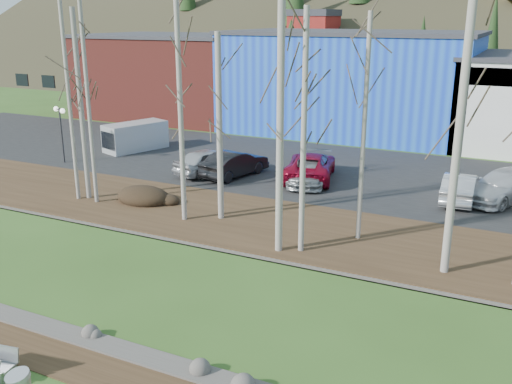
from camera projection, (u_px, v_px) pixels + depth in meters
The scene contains 25 objects.
near_bank_rocks at pixel (177, 368), 16.04m from camera, with size 80.00×0.80×0.50m, color #47423D, non-canonical shape.
river at pixel (244, 305), 19.57m from camera, with size 80.00×8.00×0.90m, color black, non-canonical shape.
far_bank_rocks at pixel (290, 261), 23.09m from camera, with size 80.00×0.80×0.46m, color #47423D, non-canonical shape.
far_bank at pixel (317, 233), 25.82m from camera, with size 80.00×7.00×0.15m, color #382616.
parking_lot at pixel (376, 177), 34.84m from camera, with size 80.00×14.00×0.14m, color black.
building_brick at pixel (173, 75), 55.74m from camera, with size 16.32×12.24×7.80m.
building_blue at pixel (351, 82), 48.15m from camera, with size 20.40×12.24×8.30m.
dirt_mound at pixel (143, 196), 29.93m from camera, with size 3.00×2.12×0.59m, color black.
birch_0 at pixel (81, 107), 29.17m from camera, with size 0.27×0.27×9.77m.
birch_1 at pixel (89, 106), 28.45m from camera, with size 0.20×0.20×10.08m.
birch_2 at pixel (219, 129), 26.26m from camera, with size 0.28×0.28×8.69m.
birch_3 at pixel (180, 106), 25.76m from camera, with size 0.24×0.24×10.89m.
birch_4 at pixel (280, 131), 22.28m from camera, with size 0.30×0.30×10.05m.
birch_5 at pixel (364, 131), 23.66m from camera, with size 0.20×0.20×9.54m.
birch_6 at pixel (304, 135), 22.30m from camera, with size 0.23×0.23×9.72m.
birch_7 at pixel (460, 122), 20.09m from camera, with size 0.30×0.30×11.52m.
birch_10 at pixel (70, 104), 28.97m from camera, with size 0.20×0.20×10.08m.
street_lamp at pixel (60, 119), 37.15m from camera, with size 1.31×0.77×3.67m.
car_0 at pixel (209, 161), 35.06m from camera, with size 1.89×4.69×1.60m, color #B9B9BB.
car_1 at pixel (235, 164), 34.50m from camera, with size 1.65×4.74×1.56m, color black.
car_2 at pixel (310, 166), 33.94m from camera, with size 2.64×5.73×1.59m, color maroon.
car_3 at pixel (310, 170), 33.28m from camera, with size 2.11×5.20×1.51m, color #909497.
car_4 at pixel (460, 187), 29.88m from camera, with size 1.59×4.57×1.50m, color #B5B5B7.
car_5 at pixel (504, 186), 29.92m from camera, with size 2.25×5.53×1.60m, color silver.
van_grey at pixel (133, 137), 41.13m from camera, with size 3.28×4.88×1.97m.
Camera 1 is at (8.04, -8.39, 9.51)m, focal length 40.00 mm.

